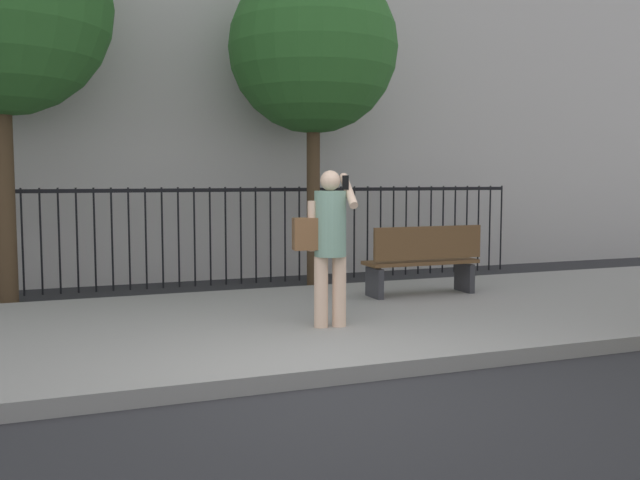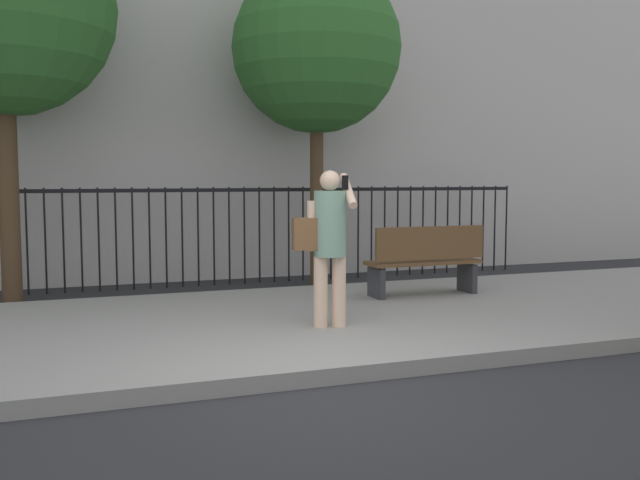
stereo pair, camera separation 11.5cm
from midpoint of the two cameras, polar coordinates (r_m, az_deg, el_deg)
ground_plane at (r=6.01m, az=-0.50°, el=-11.82°), size 60.00×60.00×0.00m
sidewalk at (r=8.03m, az=-6.12°, el=-7.00°), size 28.00×4.40×0.15m
building_facade at (r=14.43m, az=-13.24°, el=18.35°), size 28.00×4.00×10.21m
iron_fence at (r=11.49m, az=-11.01°, el=1.32°), size 12.03×0.04×1.60m
pedestrian_on_phone at (r=7.50m, az=0.19°, el=0.27°), size 0.68×0.49×1.67m
street_bench at (r=9.67m, az=8.03°, el=-1.52°), size 1.60×0.45×0.95m
street_tree_near at (r=11.60m, az=-0.85°, el=15.14°), size 2.69×2.69×5.14m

